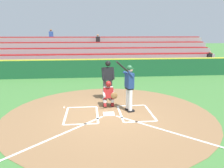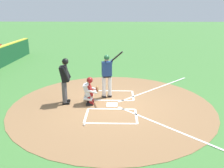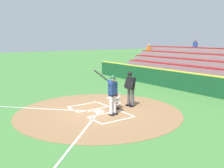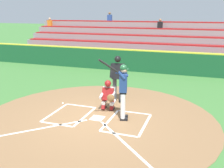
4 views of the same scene
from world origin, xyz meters
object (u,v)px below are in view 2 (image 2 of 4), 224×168
object	(u,v)px
catcher	(90,90)
baseball	(84,125)
plate_umpire	(65,78)
batter	(107,73)

from	to	relation	value
catcher	baseball	distance (m)	1.97
catcher	plate_umpire	xyz separation A→B (m)	(-0.04, -0.98, 0.49)
plate_umpire	baseball	world-z (taller)	plate_umpire
catcher	plate_umpire	distance (m)	1.09
batter	baseball	size ratio (longest dim) A/B	28.76
catcher	plate_umpire	world-z (taller)	plate_umpire
plate_umpire	baseball	xyz separation A→B (m)	(1.93, 1.00, -1.04)
catcher	baseball	world-z (taller)	catcher
catcher	plate_umpire	bearing A→B (deg)	-92.47
catcher	baseball	xyz separation A→B (m)	(1.89, 0.02, -0.55)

